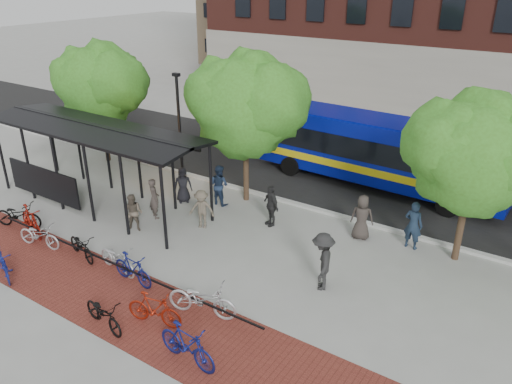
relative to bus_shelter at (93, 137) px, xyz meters
The scene contains 31 objects.
ground 8.68m from the bus_shelter, ahead, with size 160.00×160.00×0.00m, color #9E9E99.
asphalt_street 12.12m from the bus_shelter, 46.19° to the left, with size 160.00×8.00×0.01m, color black.
curb 9.74m from the bus_shelter, 28.84° to the left, with size 160.00×0.25×0.12m, color #B7B7B2.
brick_strip 8.19m from the bus_shelter, 36.40° to the right, with size 24.00×3.00×0.01m, color maroon.
bike_rack_rail 6.74m from the bus_shelter, 36.84° to the right, with size 12.00×0.05×0.95m, color black.
bus_shelter is the anchor object (origin of this frame).
tree_a 5.52m from the bus_shelter, 134.60° to the left, with size 4.90×4.00×6.18m.
tree_b 6.64m from the bus_shelter, 36.21° to the left, with size 5.15×4.20×6.47m.
tree_c 14.77m from the bus_shelter, 15.06° to the left, with size 4.66×3.80×5.92m.
lamp_post_left 4.24m from the bus_shelter, 74.47° to the left, with size 0.35×0.20×5.12m.
bus 12.58m from the bus_shelter, 42.55° to the left, with size 12.08×3.23×3.24m.
bike_0 4.25m from the bus_shelter, 105.15° to the right, with size 0.70×2.01×1.06m, color black.
bike_1 4.19m from the bus_shelter, 89.09° to the right, with size 0.55×1.93×1.16m, color maroon.
bike_2 4.72m from the bus_shelter, 73.52° to the right, with size 0.64×1.84×0.97m, color #BBBABD.
bike_3 6.53m from the bus_shelter, 71.32° to the right, with size 0.49×1.74×1.05m, color navy.
bike_4 5.27m from the bus_shelter, 48.70° to the right, with size 0.62×1.76×0.93m, color black.
bike_6 6.39m from the bus_shelter, 35.23° to the right, with size 0.65×1.86×0.98m, color #B4B4B7.
bike_7 7.20m from the bus_shelter, 32.02° to the right, with size 0.50×1.76×1.06m, color navy.
bike_8 9.08m from the bus_shelter, 40.06° to the right, with size 0.62×1.78×0.94m, color black.
bike_9 9.43m from the bus_shelter, 31.19° to the right, with size 0.50×1.75×1.05m, color maroon.
bike_10 9.69m from the bus_shelter, 22.68° to the right, with size 0.75×2.15×1.13m, color #BABABD.
bike_11 11.26m from the bus_shelter, 29.28° to the right, with size 0.55×1.94×1.17m, color navy.
pedestrian_0 4.22m from the bus_shelter, 35.14° to the left, with size 0.78×0.51×1.60m, color black.
pedestrian_1 3.69m from the bus_shelter, ahead, with size 0.63×0.41×1.71m, color #443B36.
pedestrian_2 5.62m from the bus_shelter, 32.14° to the left, with size 0.87×0.68×1.79m, color #1E2D48.
pedestrian_3 5.65m from the bus_shelter, ahead, with size 1.03×0.59×1.59m, color brown.
pedestrian_4 7.97m from the bus_shelter, 17.76° to the left, with size 1.00×0.42×1.71m, color #282828.
pedestrian_6 11.44m from the bus_shelter, 17.07° to the left, with size 0.87×0.56×1.77m, color #362F2B.
pedestrian_7 13.25m from the bus_shelter, 16.30° to the left, with size 0.68×0.44×1.85m, color #1A293D.
pedestrian_8 3.99m from the bus_shelter, 18.02° to the right, with size 0.74×0.58×1.53m, color brown.
pedestrian_9 11.16m from the bus_shelter, ahead, with size 1.27×0.73×1.96m, color #242424.
Camera 1 is at (8.51, -13.27, 9.43)m, focal length 35.00 mm.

